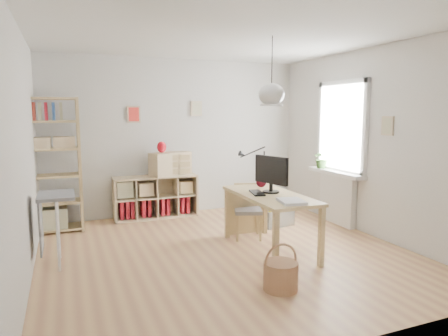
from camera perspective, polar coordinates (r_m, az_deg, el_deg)
name	(u,v)px	position (r m, az deg, el deg)	size (l,w,h in m)	color
ground	(225,252)	(5.23, 0.21, -11.95)	(4.50, 4.50, 0.00)	tan
room_shell	(271,94)	(5.03, 6.80, 10.41)	(4.50, 4.50, 4.50)	silver
window_unit	(342,127)	(6.58, 16.50, 5.60)	(0.07, 1.16, 1.46)	white
radiator	(337,199)	(6.70, 15.88, -4.27)	(0.10, 0.80, 0.80)	white
windowsill	(336,173)	(6.59, 15.67, -0.66)	(0.22, 1.20, 0.06)	white
desk	(270,201)	(5.14, 6.56, -4.73)	(0.70, 1.50, 0.75)	tan
cube_shelf	(154,200)	(6.94, -9.95, -4.52)	(1.40, 0.38, 0.72)	#C8B384
tall_bookshelf	(52,160)	(6.40, -23.42, 1.07)	(0.80, 0.38, 2.00)	tan
side_table	(50,210)	(5.03, -23.55, -5.49)	(0.40, 0.55, 0.85)	gray
chair	(248,207)	(5.75, 3.39, -5.59)	(0.48, 0.48, 0.77)	gray
wicker_basket	(281,275)	(4.20, 8.11, -14.86)	(0.36, 0.35, 0.49)	#9D6A46
storage_chest	(273,213)	(6.49, 6.98, -6.38)	(0.62, 0.68, 0.56)	silver
monitor	(271,172)	(5.17, 6.77, -0.60)	(0.22, 0.54, 0.48)	black
keyboard	(257,193)	(5.14, 4.74, -3.55)	(0.14, 0.37, 0.02)	black
task_lamp	(251,161)	(5.60, 3.91, 0.94)	(0.48, 0.18, 0.51)	black
yarn_ball	(261,182)	(5.56, 5.34, -2.02)	(0.14, 0.14, 0.14)	#4E0A0E
paper_tray	(292,201)	(4.66, 9.64, -4.73)	(0.27, 0.33, 0.03)	white
drawer_chest	(170,164)	(6.86, -7.68, 0.61)	(0.68, 0.31, 0.39)	#C8B384
red_vase	(162,147)	(6.79, -8.90, 2.97)	(0.16, 0.16, 0.19)	#A90E18
potted_plant	(322,158)	(6.83, 13.82, 1.34)	(0.29, 0.25, 0.33)	#305921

